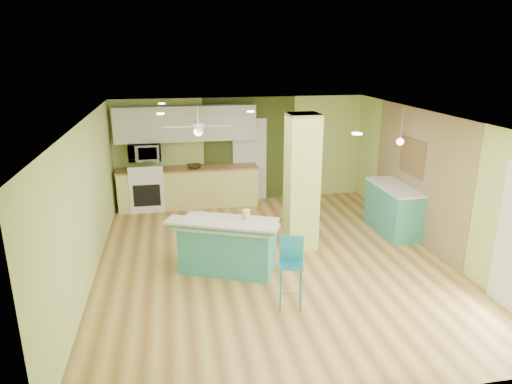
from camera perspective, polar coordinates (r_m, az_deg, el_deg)
floor at (r=8.17m, az=2.02°, el=-8.47°), size 6.00×7.00×0.01m
ceiling at (r=7.43m, az=2.22°, el=9.23°), size 6.00×7.00×0.01m
wall_back at (r=11.05m, az=-1.87°, el=5.31°), size 6.00×0.01×2.50m
wall_front at (r=4.63m, az=11.87°, el=-12.89°), size 6.00×0.01×2.50m
wall_left at (r=7.66m, az=-20.40°, el=-1.27°), size 0.01×7.00×2.50m
wall_right at (r=8.85m, az=21.47°, el=1.03°), size 0.01×7.00×2.50m
wood_panel at (r=9.33m, az=19.49°, el=2.05°), size 0.02×3.40×2.50m
olive_accent at (r=11.06m, az=-0.83°, el=5.33°), size 2.20×0.02×2.50m
interior_door at (r=11.09m, az=-0.80°, el=4.04°), size 0.82×0.05×2.00m
column at (r=8.33m, az=5.73°, el=1.21°), size 0.55×0.55×2.50m
kitchen_run at (r=10.83m, az=-8.40°, el=0.62°), size 3.25×0.63×0.94m
stove at (r=10.84m, az=-13.41°, el=0.27°), size 0.76×0.66×1.08m
upper_cabinets at (r=10.62m, az=-8.78°, el=8.47°), size 3.20×0.34×0.80m
microwave at (r=10.62m, az=-13.74°, el=4.88°), size 0.70×0.48×0.39m
ceiling_fan at (r=9.31m, az=-7.26°, el=8.09°), size 1.41×1.41×0.61m
pendant_lamp at (r=9.16m, az=17.58°, el=6.05°), size 0.14×0.14×0.69m
wall_decor at (r=9.42m, az=18.96°, el=4.12°), size 0.03×0.90×0.70m
peninsula at (r=7.65m, az=-3.54°, el=-6.62°), size 1.94×1.55×0.97m
bar_stool at (r=6.58m, az=4.43°, el=-8.52°), size 0.42×0.42×1.03m
side_counter at (r=9.64m, az=16.77°, el=-2.00°), size 0.63×1.49×0.96m
fruit_bowl at (r=10.61m, az=-7.72°, el=3.17°), size 0.41×0.41×0.08m
canister at (r=7.61m, az=-1.22°, el=-2.85°), size 0.14×0.14×0.17m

